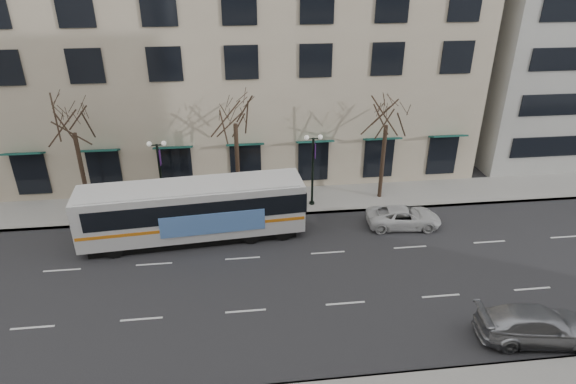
{
  "coord_description": "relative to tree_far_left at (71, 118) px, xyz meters",
  "views": [
    {
      "loc": [
        -0.1,
        -20.96,
        15.76
      ],
      "look_at": [
        2.67,
        2.54,
        4.0
      ],
      "focal_mm": 30.0,
      "sensor_mm": 36.0,
      "label": 1
    }
  ],
  "objects": [
    {
      "name": "tree_far_right",
      "position": [
        20.0,
        0.0,
        -0.28
      ],
      "size": [
        3.6,
        3.6,
        8.06
      ],
      "color": "black",
      "rests_on": "ground"
    },
    {
      "name": "white_pickup",
      "position": [
        20.38,
        -4.0,
        -6.04
      ],
      "size": [
        4.87,
        2.54,
        1.31
      ],
      "primitive_type": "imported",
      "rotation": [
        0.0,
        0.0,
        1.49
      ],
      "color": "silver",
      "rests_on": "ground"
    },
    {
      "name": "ground",
      "position": [
        10.0,
        -8.8,
        -6.7
      ],
      "size": [
        160.0,
        160.0,
        0.0
      ],
      "primitive_type": "plane",
      "color": "black",
      "rests_on": "ground"
    },
    {
      "name": "city_bus",
      "position": [
        7.28,
        -3.89,
        -4.73
      ],
      "size": [
        13.5,
        3.94,
        3.61
      ],
      "rotation": [
        0.0,
        0.0,
        0.08
      ],
      "color": "silver",
      "rests_on": "ground"
    },
    {
      "name": "tree_far_mid",
      "position": [
        10.0,
        0.0,
        0.21
      ],
      "size": [
        3.6,
        3.6,
        8.55
      ],
      "color": "black",
      "rests_on": "ground"
    },
    {
      "name": "sidewalk_far",
      "position": [
        15.0,
        0.2,
        -6.62
      ],
      "size": [
        80.0,
        4.0,
        0.15
      ],
      "primitive_type": "cube",
      "color": "gray",
      "rests_on": "ground"
    },
    {
      "name": "tree_far_left",
      "position": [
        0.0,
        0.0,
        0.0
      ],
      "size": [
        3.6,
        3.6,
        8.34
      ],
      "color": "black",
      "rests_on": "ground"
    },
    {
      "name": "silver_car",
      "position": [
        22.98,
        -14.5,
        -5.92
      ],
      "size": [
        5.59,
        2.83,
        1.56
      ],
      "primitive_type": "imported",
      "rotation": [
        0.0,
        0.0,
        1.45
      ],
      "color": "#939499",
      "rests_on": "ground"
    },
    {
      "name": "lamp_post_left",
      "position": [
        5.01,
        -0.6,
        -3.75
      ],
      "size": [
        1.22,
        0.45,
        5.21
      ],
      "color": "black",
      "rests_on": "ground"
    },
    {
      "name": "lamp_post_right",
      "position": [
        15.01,
        -0.6,
        -3.75
      ],
      "size": [
        1.22,
        0.45,
        5.21
      ],
      "color": "black",
      "rests_on": "ground"
    },
    {
      "name": "building_hotel",
      "position": [
        8.0,
        12.2,
        5.3
      ],
      "size": [
        40.0,
        20.0,
        24.0
      ],
      "primitive_type": "cube",
      "color": "tan",
      "rests_on": "ground"
    }
  ]
}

